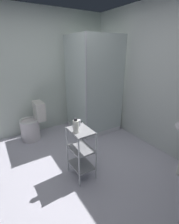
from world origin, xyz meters
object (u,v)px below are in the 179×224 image
(toilet, at_px, (33,124))
(storage_cart, at_px, (81,150))
(shower_stall, at_px, (92,110))
(lotion_bottle_white, at_px, (76,126))
(rinse_cup, at_px, (78,123))

(toilet, relative_size, storage_cart, 1.03)
(shower_stall, relative_size, lotion_bottle_white, 10.12)
(toilet, distance_m, lotion_bottle_white, 1.58)
(toilet, height_order, lotion_bottle_white, lotion_bottle_white)
(toilet, xyz_separation_m, storage_cart, (1.44, 0.31, 0.12))
(storage_cart, bearing_deg, shower_stall, 141.47)
(shower_stall, distance_m, rinse_cup, 1.39)
(storage_cart, bearing_deg, lotion_bottle_white, -70.27)
(shower_stall, bearing_deg, storage_cart, -38.53)
(shower_stall, distance_m, toilet, 1.27)
(lotion_bottle_white, bearing_deg, rinse_cup, 143.45)
(lotion_bottle_white, bearing_deg, toilet, -171.12)
(storage_cart, bearing_deg, toilet, -167.71)
(toilet, distance_m, storage_cart, 1.48)
(toilet, distance_m, rinse_cup, 1.44)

